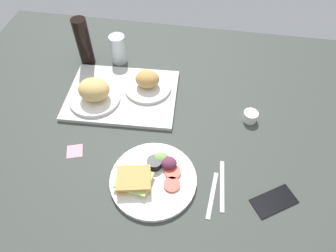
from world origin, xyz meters
TOP-DOWN VIEW (x-y plane):
  - ground_plane at (0.00, 0.00)cm, footprint 190.00×150.00cm
  - serving_tray at (-20.14, 18.99)cm, footprint 46.82×35.53cm
  - bread_plate_near at (-29.73, 13.88)cm, footprint 20.77×20.77cm
  - bread_plate_far at (-10.17, 24.12)cm, footprint 19.66×19.66cm
  - plate_with_salad at (-0.13, -17.70)cm, footprint 29.10×29.10cm
  - drinking_glass at (-27.28, 41.38)cm, footprint 7.03×7.03cm
  - soda_bottle at (-41.53, 38.05)cm, footprint 6.40×6.40cm
  - espresso_cup at (32.54, 14.68)cm, footprint 5.60×5.60cm
  - fork at (20.53, -20.11)cm, footprint 3.00×17.06cm
  - knife at (23.53, -16.11)cm, footprint 2.41×19.05cm
  - cell_phone at (40.28, -19.03)cm, footprint 15.99×13.90cm
  - sticky_note at (-30.06, -10.98)cm, footprint 7.12×7.12cm

SIDE VIEW (x-z plane):
  - ground_plane at x=0.00cm, z-range -3.00..0.00cm
  - sticky_note at x=-30.06cm, z-range 0.00..0.12cm
  - fork at x=20.53cm, z-range 0.00..0.50cm
  - knife at x=23.53cm, z-range 0.00..0.50cm
  - cell_phone at x=40.28cm, z-range 0.00..0.80cm
  - serving_tray at x=-20.14cm, z-range 0.00..1.60cm
  - plate_with_salad at x=-0.13cm, z-range -1.02..4.38cm
  - espresso_cup at x=32.54cm, z-range 0.00..4.00cm
  - bread_plate_far at x=-10.17cm, z-range 0.35..8.63cm
  - bread_plate_near at x=-29.73cm, z-range 0.60..10.56cm
  - drinking_glass at x=-27.28cm, z-range 0.00..13.27cm
  - soda_bottle at x=-41.53cm, z-range 0.00..22.17cm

